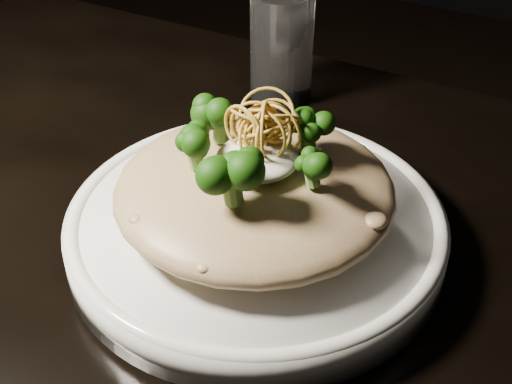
# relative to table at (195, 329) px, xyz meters

# --- Properties ---
(table) EXTENTS (1.10, 0.80, 0.75)m
(table) POSITION_rel_table_xyz_m (0.00, 0.00, 0.00)
(table) COLOR black
(table) RESTS_ON ground
(plate) EXTENTS (0.31, 0.31, 0.03)m
(plate) POSITION_rel_table_xyz_m (0.04, 0.04, 0.10)
(plate) COLOR white
(plate) RESTS_ON table
(risotto) EXTENTS (0.23, 0.23, 0.05)m
(risotto) POSITION_rel_table_xyz_m (0.04, 0.04, 0.14)
(risotto) COLOR brown
(risotto) RESTS_ON plate
(broccoli) EXTENTS (0.14, 0.14, 0.05)m
(broccoli) POSITION_rel_table_xyz_m (0.04, 0.04, 0.19)
(broccoli) COLOR black
(broccoli) RESTS_ON risotto
(cheese) EXTENTS (0.06, 0.06, 0.02)m
(cheese) POSITION_rel_table_xyz_m (0.04, 0.04, 0.17)
(cheese) COLOR silver
(cheese) RESTS_ON risotto
(shallots) EXTENTS (0.06, 0.06, 0.04)m
(shallots) POSITION_rel_table_xyz_m (0.04, 0.05, 0.20)
(shallots) COLOR #94621F
(shallots) RESTS_ON cheese
(drinking_glass) EXTENTS (0.08, 0.08, 0.12)m
(drinking_glass) POSITION_rel_table_xyz_m (-0.06, 0.28, 0.14)
(drinking_glass) COLOR white
(drinking_glass) RESTS_ON table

